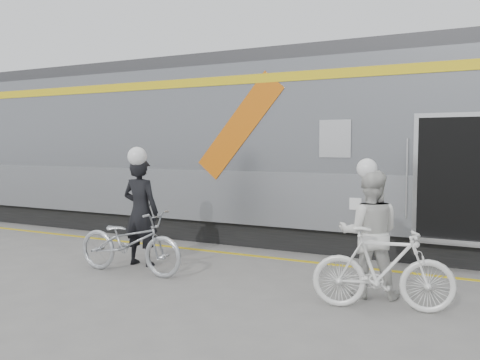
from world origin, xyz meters
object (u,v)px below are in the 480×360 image
Objects in this scene: woman at (370,233)px; bicycle_right at (383,269)px; man at (141,212)px; bicycle_left at (130,242)px.

woman reaches higher than bicycle_right.
woman is 0.72m from bicycle_right.
man is 4.03m from woman.
woman reaches higher than bicycle_left.
man is 1.07× the size of woman.
bicycle_left is 1.12× the size of bicycle_right.
man is 0.73m from bicycle_left.
woman is at bearing 15.11° from bicycle_right.
man is at bearing -13.77° from woman.
bicycle_right reaches higher than bicycle_left.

